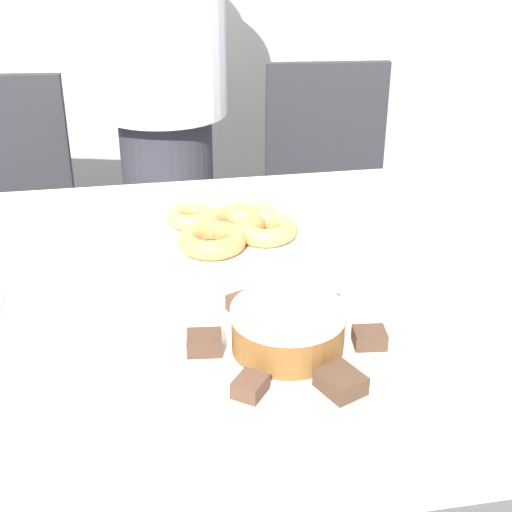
# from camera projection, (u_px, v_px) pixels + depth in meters

# --- Properties ---
(table) EXTENTS (1.83, 1.06, 0.76)m
(table) POSITION_uv_depth(u_px,v_px,m) (250.00, 318.00, 1.29)
(table) COLOR silver
(table) RESTS_ON ground_plane
(person_standing) EXTENTS (0.36, 0.36, 1.64)m
(person_standing) POSITION_uv_depth(u_px,v_px,m) (163.00, 97.00, 2.01)
(person_standing) COLOR #383842
(person_standing) RESTS_ON ground_plane
(office_chair_left) EXTENTS (0.49, 0.49, 0.91)m
(office_chair_left) POSITION_uv_depth(u_px,v_px,m) (4.00, 242.00, 2.16)
(office_chair_left) COLOR black
(office_chair_left) RESTS_ON ground_plane
(office_chair_right) EXTENTS (0.48, 0.48, 0.91)m
(office_chair_right) POSITION_uv_depth(u_px,v_px,m) (329.00, 218.00, 2.32)
(office_chair_right) COLOR black
(office_chair_right) RESTS_ON ground_plane
(plate_cake) EXTENTS (0.33, 0.33, 0.01)m
(plate_cake) POSITION_uv_depth(u_px,v_px,m) (287.00, 350.00, 1.06)
(plate_cake) COLOR white
(plate_cake) RESTS_ON table
(plate_donuts) EXTENTS (0.32, 0.32, 0.01)m
(plate_donuts) POSITION_uv_depth(u_px,v_px,m) (233.00, 235.00, 1.43)
(plate_donuts) COLOR white
(plate_donuts) RESTS_ON table
(frosted_cake) EXTENTS (0.17, 0.17, 0.07)m
(frosted_cake) POSITION_uv_depth(u_px,v_px,m) (288.00, 328.00, 1.04)
(frosted_cake) COLOR brown
(frosted_cake) RESTS_ON plate_cake
(lamington_0) EXTENTS (0.06, 0.05, 0.03)m
(lamington_0) POSITION_uv_depth(u_px,v_px,m) (204.00, 343.00, 1.05)
(lamington_0) COLOR #513828
(lamington_0) RESTS_ON plate_cake
(lamington_1) EXTENTS (0.06, 0.06, 0.02)m
(lamington_1) POSITION_uv_depth(u_px,v_px,m) (250.00, 386.00, 0.96)
(lamington_1) COLOR brown
(lamington_1) RESTS_ON plate_cake
(lamington_2) EXTENTS (0.07, 0.08, 0.03)m
(lamington_2) POSITION_uv_depth(u_px,v_px,m) (341.00, 382.00, 0.96)
(lamington_2) COLOR #513828
(lamington_2) RESTS_ON plate_cake
(lamington_3) EXTENTS (0.05, 0.05, 0.02)m
(lamington_3) POSITION_uv_depth(u_px,v_px,m) (369.00, 338.00, 1.06)
(lamington_3) COLOR #513828
(lamington_3) RESTS_ON plate_cake
(lamington_4) EXTENTS (0.08, 0.08, 0.02)m
(lamington_4) POSITION_uv_depth(u_px,v_px,m) (318.00, 304.00, 1.15)
(lamington_4) COLOR brown
(lamington_4) RESTS_ON plate_cake
(lamington_5) EXTENTS (0.05, 0.06, 0.03)m
(lamington_5) POSITION_uv_depth(u_px,v_px,m) (243.00, 305.00, 1.15)
(lamington_5) COLOR brown
(lamington_5) RESTS_ON plate_cake
(donut_0) EXTENTS (0.13, 0.13, 0.04)m
(donut_0) POSITION_uv_depth(u_px,v_px,m) (233.00, 224.00, 1.42)
(donut_0) COLOR #C68447
(donut_0) RESTS_ON plate_donuts
(donut_1) EXTENTS (0.13, 0.13, 0.04)m
(donut_1) POSITION_uv_depth(u_px,v_px,m) (212.00, 240.00, 1.35)
(donut_1) COLOR #D18E4C
(donut_1) RESTS_ON plate_donuts
(donut_2) EXTENTS (0.13, 0.13, 0.04)m
(donut_2) POSITION_uv_depth(u_px,v_px,m) (265.00, 229.00, 1.40)
(donut_2) COLOR tan
(donut_2) RESTS_ON plate_donuts
(donut_3) EXTENTS (0.11, 0.11, 0.04)m
(donut_3) POSITION_uv_depth(u_px,v_px,m) (250.00, 213.00, 1.47)
(donut_3) COLOR #E5AD66
(donut_3) RESTS_ON plate_donuts
(donut_4) EXTENTS (0.10, 0.10, 0.03)m
(donut_4) POSITION_uv_depth(u_px,v_px,m) (192.00, 216.00, 1.46)
(donut_4) COLOR tan
(donut_4) RESTS_ON plate_donuts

